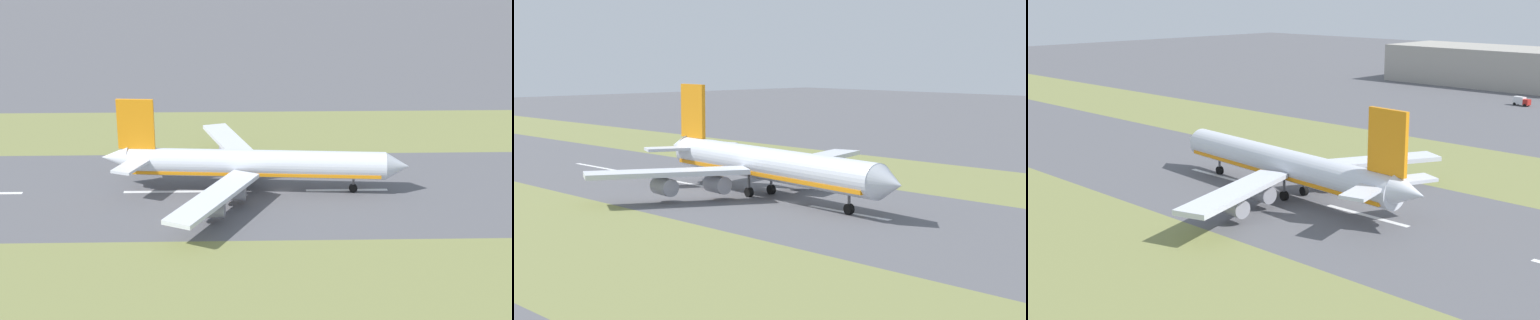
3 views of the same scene
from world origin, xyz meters
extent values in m
plane|color=#56565B|center=(0.00, 0.00, 0.00)|extent=(800.00, 800.00, 0.00)
cube|color=olive|center=(-45.00, 0.00, 0.00)|extent=(40.00, 600.00, 0.01)
cube|color=olive|center=(45.00, 0.00, 0.00)|extent=(40.00, 600.00, 0.01)
cube|color=silver|center=(0.00, -65.74, 0.01)|extent=(1.20, 18.00, 0.01)
cube|color=silver|center=(0.00, -25.74, 0.01)|extent=(1.20, 18.00, 0.01)
cube|color=silver|center=(0.00, 14.26, 0.01)|extent=(1.20, 18.00, 0.01)
cylinder|color=silver|center=(-0.57, -5.74, 6.20)|extent=(10.48, 56.30, 6.00)
cone|color=silver|center=(1.89, 24.66, 6.20)|extent=(6.26, 5.46, 5.88)
cone|color=silver|center=(-3.06, -36.64, 7.00)|extent=(5.57, 6.39, 5.10)
cube|color=orange|center=(-0.57, -5.74, 4.55)|extent=(10.00, 54.04, 0.70)
cube|color=silver|center=(-18.59, -11.53, 5.30)|extent=(29.47, 14.39, 0.90)
cube|color=silver|center=(16.30, -14.34, 5.30)|extent=(28.62, 18.35, 0.90)
cylinder|color=#93939E|center=(-9.86, -9.00, 2.85)|extent=(3.58, 5.04, 3.20)
cylinder|color=#93939E|center=(-19.11, -11.77, 2.85)|extent=(3.58, 5.04, 3.20)
cylinder|color=#93939E|center=(8.08, -10.45, 2.85)|extent=(3.58, 5.04, 3.20)
cylinder|color=#93939E|center=(16.77, -14.66, 2.85)|extent=(3.58, 5.04, 3.20)
cube|color=orange|center=(-2.66, -31.65, 14.70)|extent=(1.44, 8.04, 11.00)
cube|color=silver|center=(-8.14, -31.21, 7.20)|extent=(10.75, 6.60, 0.60)
cube|color=silver|center=(2.83, -32.10, 7.20)|extent=(10.92, 7.91, 0.60)
cylinder|color=#59595E|center=(1.14, 15.47, 2.50)|extent=(0.50, 0.50, 3.20)
cylinder|color=black|center=(1.14, 15.47, 0.90)|extent=(1.04, 1.87, 1.80)
cylinder|color=#59595E|center=(-3.40, -8.52, 2.50)|extent=(0.50, 0.50, 3.20)
cylinder|color=black|center=(-3.40, -8.52, 0.90)|extent=(1.04, 1.87, 1.80)
cylinder|color=#59595E|center=(1.78, -8.94, 2.50)|extent=(0.50, 0.50, 3.20)
cylinder|color=black|center=(1.78, -8.94, 0.90)|extent=(1.04, 1.87, 1.80)
camera|label=1|loc=(145.24, -9.36, 58.31)|focal=50.00mm
camera|label=2|loc=(104.02, 109.22, 25.89)|focal=60.00mm
camera|label=3|loc=(-97.56, -99.49, 38.96)|focal=50.00mm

